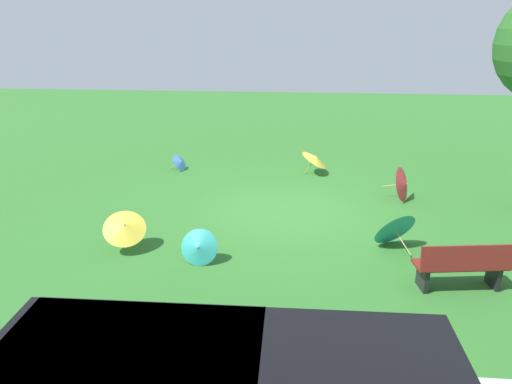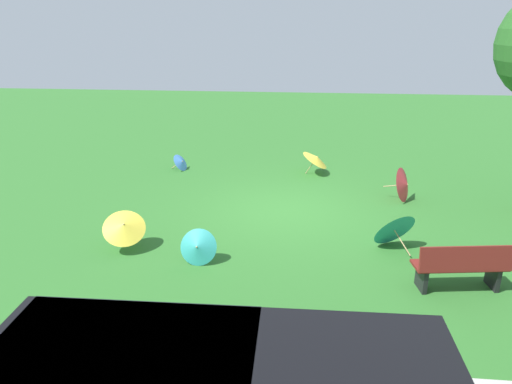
# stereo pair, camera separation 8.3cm
# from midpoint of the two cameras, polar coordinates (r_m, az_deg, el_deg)

# --- Properties ---
(ground) EXTENTS (40.00, 40.00, 0.00)m
(ground) POSITION_cam_midpoint_polar(r_m,az_deg,el_deg) (12.13, 3.79, -2.15)
(ground) COLOR #2D6B28
(park_bench) EXTENTS (1.65, 0.70, 0.90)m
(park_bench) POSITION_cam_midpoint_polar(r_m,az_deg,el_deg) (9.24, 23.08, -8.00)
(park_bench) COLOR maroon
(park_bench) RESTS_ON ground
(parasol_teal_0) EXTENTS (1.12, 1.05, 0.88)m
(parasol_teal_0) POSITION_cam_midpoint_polar(r_m,az_deg,el_deg) (10.48, 15.87, -3.95)
(parasol_teal_0) COLOR tan
(parasol_teal_0) RESTS_ON ground
(parasol_yellow_0) EXTENTS (0.86, 0.91, 0.77)m
(parasol_yellow_0) POSITION_cam_midpoint_polar(r_m,az_deg,el_deg) (14.85, 7.20, 3.90)
(parasol_yellow_0) COLOR tan
(parasol_yellow_0) RESTS_ON ground
(parasol_blue_0) EXTENTS (0.63, 0.65, 0.52)m
(parasol_blue_0) POSITION_cam_midpoint_polar(r_m,az_deg,el_deg) (15.38, -8.57, 3.49)
(parasol_blue_0) COLOR tan
(parasol_blue_0) RESTS_ON ground
(parasol_red_2) EXTENTS (0.87, 0.97, 0.90)m
(parasol_red_2) POSITION_cam_midpoint_polar(r_m,az_deg,el_deg) (13.14, 17.17, 0.83)
(parasol_red_2) COLOR tan
(parasol_red_2) RESTS_ON ground
(parasol_teal_1) EXTENTS (0.75, 0.65, 0.71)m
(parasol_teal_1) POSITION_cam_midpoint_polar(r_m,az_deg,el_deg) (9.50, -6.59, -6.41)
(parasol_teal_1) COLOR tan
(parasol_teal_1) RESTS_ON ground
(parasol_yellow_3) EXTENTS (1.08, 1.04, 0.86)m
(parasol_yellow_3) POSITION_cam_midpoint_polar(r_m,az_deg,el_deg) (10.21, -14.95, -3.90)
(parasol_yellow_3) COLOR tan
(parasol_yellow_3) RESTS_ON ground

